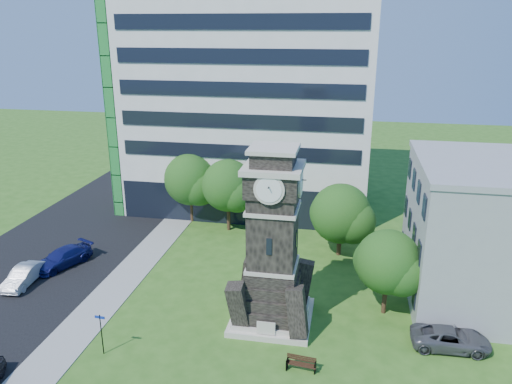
% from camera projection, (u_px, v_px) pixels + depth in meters
% --- Properties ---
extents(ground, '(160.00, 160.00, 0.00)m').
position_uv_depth(ground, '(223.00, 331.00, 33.12)').
color(ground, '#2E5C1A').
rests_on(ground, ground).
extents(sidewalk, '(3.00, 70.00, 0.06)m').
position_uv_depth(sidewalk, '(122.00, 282.00, 39.44)').
color(sidewalk, gray).
rests_on(sidewalk, ground).
extents(street, '(14.00, 80.00, 0.02)m').
position_uv_depth(street, '(25.00, 272.00, 40.95)').
color(street, black).
rests_on(street, ground).
extents(clock_tower, '(5.40, 5.40, 12.22)m').
position_uv_depth(clock_tower, '(273.00, 250.00, 32.77)').
color(clock_tower, beige).
rests_on(clock_tower, ground).
extents(office_tall, '(26.20, 15.11, 28.60)m').
position_uv_depth(office_tall, '(251.00, 75.00, 53.23)').
color(office_tall, white).
rests_on(office_tall, ground).
extents(car_street_mid, '(1.81, 4.39, 1.41)m').
position_uv_depth(car_street_mid, '(23.00, 276.00, 38.90)').
color(car_street_mid, '#B6B8BE').
rests_on(car_street_mid, ground).
extents(car_street_north, '(3.97, 5.56, 1.50)m').
position_uv_depth(car_street_north, '(63.00, 258.00, 41.89)').
color(car_street_north, '#131756').
rests_on(car_street_north, ground).
extents(car_east_lot, '(4.91, 2.37, 1.35)m').
position_uv_depth(car_east_lot, '(451.00, 339.00, 31.21)').
color(car_east_lot, '#515157').
rests_on(car_east_lot, ground).
extents(park_bench, '(1.76, 0.47, 0.91)m').
position_uv_depth(park_bench, '(301.00, 363.00, 29.25)').
color(park_bench, black).
rests_on(park_bench, ground).
extents(street_sign, '(0.66, 0.07, 2.74)m').
position_uv_depth(street_sign, '(101.00, 330.00, 30.32)').
color(street_sign, black).
rests_on(street_sign, ground).
extents(tree_nw, '(5.82, 5.29, 7.19)m').
position_uv_depth(tree_nw, '(191.00, 181.00, 50.37)').
color(tree_nw, '#332114').
rests_on(tree_nw, ground).
extents(tree_nc, '(5.58, 5.08, 7.16)m').
position_uv_depth(tree_nc, '(229.00, 187.00, 48.14)').
color(tree_nc, '#332114').
rests_on(tree_nc, ground).
extents(tree_ne, '(5.73, 5.21, 6.51)m').
position_uv_depth(tree_ne, '(342.00, 215.00, 42.97)').
color(tree_ne, '#332114').
rests_on(tree_ne, ground).
extents(tree_east, '(4.92, 4.47, 6.20)m').
position_uv_depth(tree_east, '(389.00, 264.00, 34.07)').
color(tree_east, '#332114').
rests_on(tree_east, ground).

